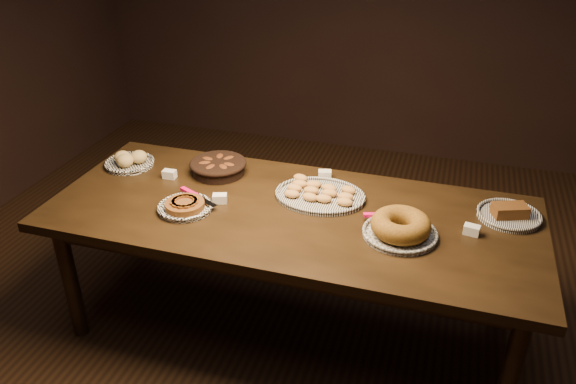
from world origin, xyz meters
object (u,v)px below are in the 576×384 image
(buffet_table, at_px, (291,223))
(apple_tart_plate, at_px, (185,206))
(madeleine_platter, at_px, (319,194))
(bundt_cake_plate, at_px, (400,227))

(buffet_table, distance_m, apple_tart_plate, 0.53)
(buffet_table, relative_size, madeleine_platter, 5.20)
(madeleine_platter, distance_m, bundt_cake_plate, 0.50)
(apple_tart_plate, xyz_separation_m, madeleine_platter, (0.60, 0.32, -0.00))
(buffet_table, bearing_deg, madeleine_platter, 58.11)
(buffet_table, bearing_deg, apple_tart_plate, -163.27)
(apple_tart_plate, bearing_deg, buffet_table, 9.50)
(madeleine_platter, bearing_deg, bundt_cake_plate, -10.58)
(apple_tart_plate, relative_size, madeleine_platter, 0.64)
(apple_tart_plate, distance_m, bundt_cake_plate, 1.04)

